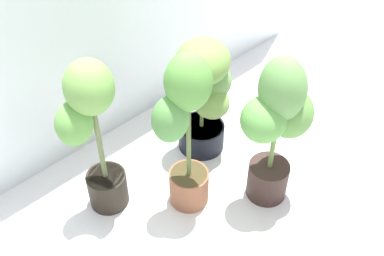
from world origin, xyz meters
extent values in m
plane|color=silver|center=(0.00, 0.00, 0.00)|extent=(8.00, 8.00, 0.00)
cylinder|color=black|center=(0.30, 0.39, 0.08)|extent=(0.26, 0.26, 0.15)
cylinder|color=#48381D|center=(0.30, 0.39, 0.15)|extent=(0.24, 0.24, 0.02)
cylinder|color=olive|center=(0.30, 0.39, 0.40)|extent=(0.02, 0.02, 0.49)
ellipsoid|color=#6D9346|center=(0.30, 0.39, 0.59)|extent=(0.39, 0.38, 0.22)
ellipsoid|color=olive|center=(0.23, 0.41, 0.46)|extent=(0.32, 0.31, 0.22)
ellipsoid|color=#668F4D|center=(0.36, 0.37, 0.44)|extent=(0.23, 0.22, 0.20)
ellipsoid|color=#6F9249|center=(0.31, 0.33, 0.35)|extent=(0.21, 0.23, 0.18)
cylinder|color=#35241F|center=(0.30, -0.10, 0.10)|extent=(0.21, 0.21, 0.20)
cylinder|color=#3B3419|center=(0.30, -0.10, 0.19)|extent=(0.19, 0.19, 0.02)
cylinder|color=olive|center=(0.30, -0.10, 0.48)|extent=(0.02, 0.02, 0.55)
ellipsoid|color=#5E914B|center=(0.30, -0.10, 0.69)|extent=(0.24, 0.26, 0.31)
ellipsoid|color=#5EA149|center=(0.22, -0.07, 0.54)|extent=(0.21, 0.21, 0.22)
ellipsoid|color=#5E9444|center=(0.36, -0.12, 0.52)|extent=(0.24, 0.24, 0.25)
cylinder|color=black|center=(-0.33, 0.42, 0.10)|extent=(0.20, 0.20, 0.19)
cylinder|color=#492D24|center=(-0.33, 0.42, 0.18)|extent=(0.18, 0.18, 0.02)
cylinder|color=#657548|center=(-0.33, 0.42, 0.50)|extent=(0.03, 0.03, 0.62)
ellipsoid|color=#70A64C|center=(-0.33, 0.42, 0.74)|extent=(0.23, 0.23, 0.26)
ellipsoid|color=#64A448|center=(-0.42, 0.45, 0.58)|extent=(0.22, 0.20, 0.22)
cylinder|color=brown|center=(-0.02, 0.15, 0.10)|extent=(0.20, 0.20, 0.19)
cylinder|color=#42371F|center=(-0.02, 0.15, 0.18)|extent=(0.18, 0.18, 0.02)
cylinder|color=#5C7139|center=(-0.02, 0.15, 0.51)|extent=(0.02, 0.02, 0.64)
ellipsoid|color=#599940|center=(-0.02, 0.15, 0.75)|extent=(0.28, 0.28, 0.27)
ellipsoid|color=#559247|center=(-0.11, 0.17, 0.59)|extent=(0.18, 0.16, 0.23)
camera|label=1|loc=(-1.08, -0.98, 1.92)|focal=43.91mm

